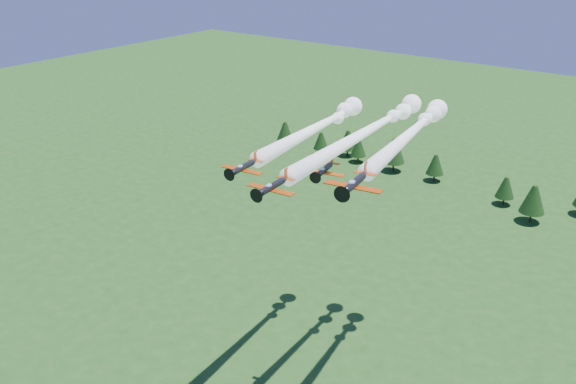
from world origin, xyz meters
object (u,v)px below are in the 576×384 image
Objects in this scene: plane_left at (321,125)px; plane_right at (413,131)px; plane_slot at (324,170)px; plane_lead at (370,129)px.

plane_right is (17.36, 1.76, 1.77)m from plane_left.
plane_left is 18.60m from plane_slot.
plane_left reaches higher than plane_slot.
plane_lead is 11.01m from plane_left.
plane_lead is at bearing -164.61° from plane_right.
plane_slot is at bearing -60.43° from plane_left.
plane_slot is at bearing -94.46° from plane_lead.
plane_slot is (-0.04, -13.84, -3.13)m from plane_lead.
plane_left is at bearing 169.25° from plane_lead.
plane_left is at bearing 176.59° from plane_right.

